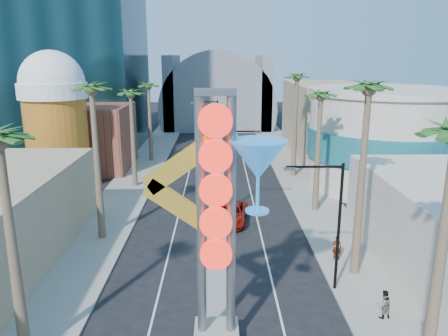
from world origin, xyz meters
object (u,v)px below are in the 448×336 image
Objects in this scene: red_pickup at (231,214)px; pedestrian_a at (337,248)px; neon_sign at (234,205)px; pedestrian_b at (384,304)px.

red_pickup is 10.33m from pedestrian_a.
pedestrian_a is (7.10, -7.50, 0.24)m from red_pickup.
neon_sign is 7.24× the size of pedestrian_a.
pedestrian_a is 7.02m from pedestrian_b.
pedestrian_a reaches higher than pedestrian_b.
neon_sign is 7.83× the size of pedestrian_b.
pedestrian_b is (0.70, -6.98, -0.07)m from pedestrian_a.
neon_sign is at bearing 65.26° from pedestrian_a.
neon_sign reaches higher than pedestrian_b.
red_pickup is at bearing -31.26° from pedestrian_a.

